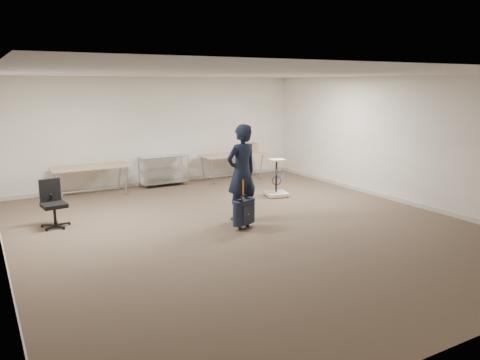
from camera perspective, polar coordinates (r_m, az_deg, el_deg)
ground at (r=8.73m, az=0.64°, el=-5.86°), size 9.00×9.00×0.00m
room_shell at (r=9.88m, az=-3.42°, el=-3.47°), size 8.00×9.00×9.00m
folding_table_left at (r=11.53m, az=-17.74°, el=1.38°), size 1.80×0.75×0.73m
folding_table_right at (r=12.84m, az=-0.95°, el=2.95°), size 1.80×0.75×0.73m
wire_shelf at (r=12.33m, az=-9.28°, el=1.31°), size 1.22×0.47×0.80m
person at (r=9.06m, az=0.20°, el=0.93°), size 0.74×0.55×1.88m
suitcase at (r=8.62m, az=0.48°, el=-3.93°), size 0.38×0.29×0.92m
office_chair at (r=9.39m, az=-21.72°, el=-3.73°), size 0.54×0.54×0.89m
equipment_cart at (r=11.09m, az=4.52°, el=-0.81°), size 0.59×0.59×0.89m
cardboard_box at (r=13.03m, az=1.23°, el=3.93°), size 0.38×0.29×0.28m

